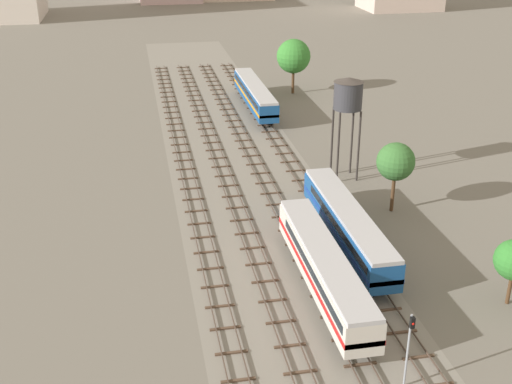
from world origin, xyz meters
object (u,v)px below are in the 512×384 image
(diesel_railcar_centre_near, at_px, (347,223))
(water_tower, at_px, (348,96))
(diesel_railcar_centre_left_nearest, at_px, (324,266))
(passenger_coach_centre_mid, at_px, (255,93))
(signal_post_nearest, at_px, (409,342))

(diesel_railcar_centre_near, distance_m, water_tower, 18.85)
(diesel_railcar_centre_left_nearest, xyz_separation_m, diesel_railcar_centre_near, (4.34, 7.15, 0.00))
(diesel_railcar_centre_near, relative_size, passenger_coach_centre_mid, 0.93)
(diesel_railcar_centre_left_nearest, xyz_separation_m, signal_post_nearest, (2.17, -11.99, 1.02))
(signal_post_nearest, bearing_deg, diesel_railcar_centre_near, 83.53)
(diesel_railcar_centre_left_nearest, relative_size, diesel_railcar_centre_near, 1.00)
(diesel_railcar_centre_near, xyz_separation_m, passenger_coach_centre_mid, (-0.00, 45.80, 0.02))
(passenger_coach_centre_mid, relative_size, signal_post_nearest, 3.84)
(water_tower, relative_size, signal_post_nearest, 2.10)
(water_tower, bearing_deg, passenger_coach_centre_mid, 99.93)
(diesel_railcar_centre_left_nearest, relative_size, passenger_coach_centre_mid, 0.93)
(diesel_railcar_centre_near, bearing_deg, water_tower, 72.88)
(diesel_railcar_centre_near, distance_m, signal_post_nearest, 19.29)
(diesel_railcar_centre_left_nearest, xyz_separation_m, passenger_coach_centre_mid, (4.34, 52.95, 0.02))
(diesel_railcar_centre_left_nearest, bearing_deg, signal_post_nearest, -79.74)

